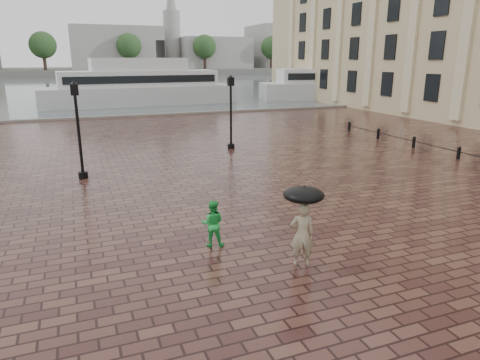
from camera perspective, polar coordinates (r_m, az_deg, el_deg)
The scene contains 13 objects.
ground at distance 13.82m, azimuth 7.14°, elevation -7.71°, with size 300.00×300.00×0.00m, color #351A18.
harbour_water at distance 103.43m, azimuth -18.20°, elevation 12.07°, with size 240.00×240.00×0.00m, color #485158.
quay_edge at distance 43.88m, azimuth -13.15°, elevation 8.27°, with size 80.00×0.60×0.30m, color slate.
far_shore at distance 171.27m, azimuth -19.72°, elevation 13.49°, with size 300.00×60.00×2.00m, color #4C4C47.
distant_skyline at distance 170.04m, azimuth -2.72°, elevation 17.20°, with size 102.50×22.00×33.00m.
far_trees at distance 149.27m, azimuth -19.69°, elevation 16.51°, with size 188.00×8.00×13.50m.
bollard_row at distance 27.22m, azimuth 27.15°, elevation 3.31°, with size 0.22×21.22×0.73m.
street_lamps at distance 26.65m, azimuth -18.82°, elevation 8.20°, with size 15.44×12.44×4.40m.
adult_pedestrian at distance 11.82m, azimuth 8.27°, elevation -7.21°, with size 0.66×0.43×1.80m, color gray.
child_pedestrian at distance 12.96m, azimuth -3.69°, elevation -5.79°, with size 0.70×0.55×1.45m, color green.
ferry_near at distance 54.83m, azimuth -13.20°, elevation 12.13°, with size 23.56×6.84×7.64m.
ferry_far at distance 62.92m, azimuth 13.98°, elevation 12.55°, with size 24.37×10.83×7.77m.
umbrella at distance 11.43m, azimuth 8.50°, elevation -1.97°, with size 1.10×1.10×1.17m.
Camera 1 is at (-6.13, -11.10, 5.51)m, focal length 32.00 mm.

